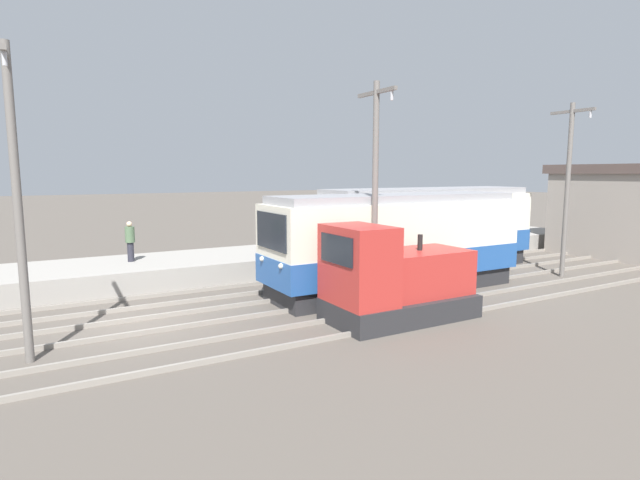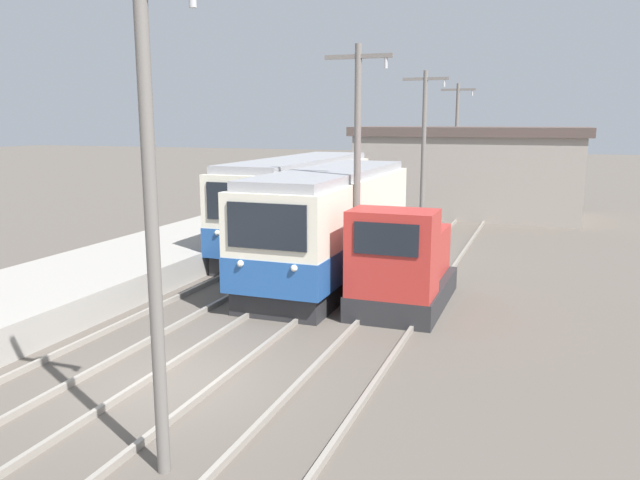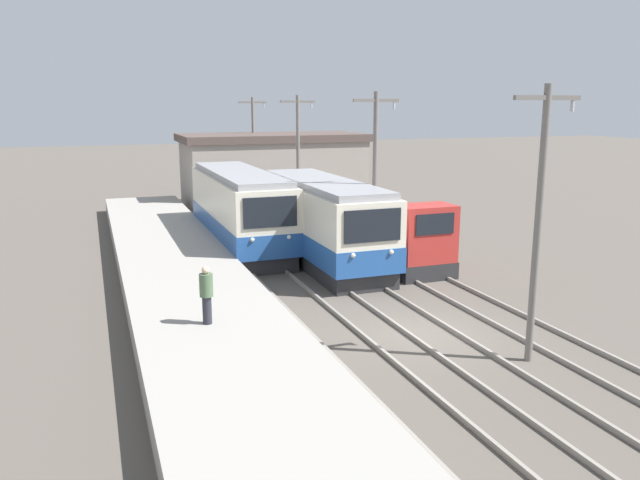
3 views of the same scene
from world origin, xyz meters
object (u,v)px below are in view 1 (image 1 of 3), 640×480
at_px(commuter_train_center, 395,247).
at_px(shunting_locomotive, 394,281).
at_px(commuter_train_left, 427,232).
at_px(catenary_mast_mid, 375,187).
at_px(person_on_platform, 130,240).
at_px(catenary_mast_far, 568,184).
at_px(catenary_mast_near, 17,194).

xyz_separation_m(commuter_train_center, shunting_locomotive, (3.00, -2.38, -0.52)).
height_order(commuter_train_left, commuter_train_center, commuter_train_left).
distance_m(catenary_mast_mid, person_on_platform, 10.68).
xyz_separation_m(commuter_train_center, catenary_mast_far, (1.51, 8.05, 2.31)).
bearing_deg(person_on_platform, catenary_mast_mid, 38.38).
relative_size(catenary_mast_near, person_on_platform, 4.44).
bearing_deg(catenary_mast_near, commuter_train_left, 104.86).
bearing_deg(commuter_train_left, shunting_locomotive, -48.04).
distance_m(catenary_mast_far, person_on_platform, 18.64).
relative_size(commuter_train_center, catenary_mast_mid, 1.40).
bearing_deg(catenary_mast_far, person_on_platform, -116.25).
height_order(commuter_train_center, catenary_mast_mid, catenary_mast_mid).
relative_size(commuter_train_center, shunting_locomotive, 2.22).
relative_size(commuter_train_center, catenary_mast_near, 1.40).
distance_m(catenary_mast_near, catenary_mast_far, 20.22).
height_order(shunting_locomotive, catenary_mast_far, catenary_mast_far).
distance_m(commuter_train_center, catenary_mast_mid, 3.44).
height_order(commuter_train_center, person_on_platform, commuter_train_center).
distance_m(commuter_train_left, catenary_mast_near, 16.95).
xyz_separation_m(commuter_train_center, catenary_mast_near, (1.51, -12.17, 2.31)).
bearing_deg(catenary_mast_near, catenary_mast_mid, 90.00).
bearing_deg(person_on_platform, catenary_mast_far, 63.75).
xyz_separation_m(commuter_train_center, person_on_platform, (-6.68, -8.54, 0.05)).
relative_size(shunting_locomotive, catenary_mast_near, 0.63).
bearing_deg(catenary_mast_mid, catenary_mast_near, -90.00).
relative_size(catenary_mast_near, catenary_mast_mid, 1.00).
xyz_separation_m(shunting_locomotive, catenary_mast_far, (-1.49, 10.44, 2.83)).
relative_size(commuter_train_left, shunting_locomotive, 2.36).
xyz_separation_m(shunting_locomotive, catenary_mast_mid, (-1.49, 0.33, 2.83)).
height_order(commuter_train_center, catenary_mast_near, catenary_mast_near).
bearing_deg(commuter_train_center, catenary_mast_mid, -53.79).
bearing_deg(catenary_mast_near, person_on_platform, 156.09).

